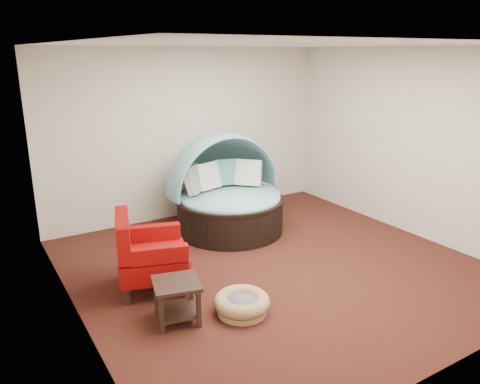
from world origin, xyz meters
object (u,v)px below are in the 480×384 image
red_armchair (147,254)px  side_table (177,296)px  canopy_daybed (227,186)px  pet_basket (242,304)px

red_armchair → side_table: red_armchair is taller
canopy_daybed → pet_basket: canopy_daybed is taller
red_armchair → canopy_daybed: bearing=50.9°
pet_basket → red_armchair: (-0.65, 1.06, 0.32)m
pet_basket → side_table: (-0.66, 0.23, 0.18)m
pet_basket → side_table: size_ratio=1.32×
canopy_daybed → red_armchair: (-1.77, -1.20, -0.27)m
red_armchair → side_table: (-0.01, -0.84, -0.14)m
pet_basket → side_table: 0.72m
pet_basket → red_armchair: bearing=121.5°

